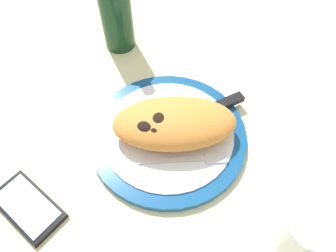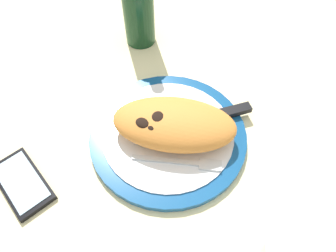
% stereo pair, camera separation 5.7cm
% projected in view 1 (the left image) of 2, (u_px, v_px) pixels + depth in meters
% --- Properties ---
extents(ground_plane, '(1.50, 1.50, 0.03)m').
position_uv_depth(ground_plane, '(168.00, 141.00, 0.61)').
color(ground_plane, beige).
extents(plate, '(0.30, 0.30, 0.02)m').
position_uv_depth(plate, '(168.00, 135.00, 0.59)').
color(plate, navy).
rests_on(plate, ground_plane).
extents(calzone, '(0.24, 0.14, 0.06)m').
position_uv_depth(calzone, '(174.00, 122.00, 0.56)').
color(calzone, orange).
rests_on(calzone, plate).
extents(fork, '(0.16, 0.03, 0.00)m').
position_uv_depth(fork, '(191.00, 159.00, 0.55)').
color(fork, silver).
rests_on(fork, plate).
extents(knife, '(0.22, 0.14, 0.01)m').
position_uv_depth(knife, '(207.00, 111.00, 0.61)').
color(knife, silver).
rests_on(knife, plate).
extents(smartphone, '(0.14, 0.13, 0.01)m').
position_uv_depth(smartphone, '(28.00, 206.00, 0.51)').
color(smartphone, black).
rests_on(smartphone, ground_plane).
extents(water_glass, '(0.06, 0.06, 0.08)m').
position_uv_depth(water_glass, '(301.00, 236.00, 0.46)').
color(water_glass, silver).
rests_on(water_glass, ground_plane).
extents(wine_bottle, '(0.07, 0.07, 0.27)m').
position_uv_depth(wine_bottle, '(115.00, 5.00, 0.67)').
color(wine_bottle, '#14381E').
rests_on(wine_bottle, ground_plane).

